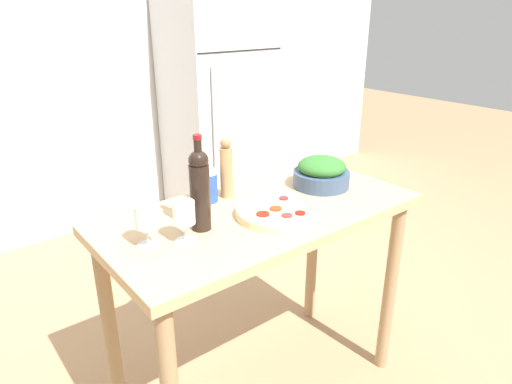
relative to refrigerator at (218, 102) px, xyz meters
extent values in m
cube|color=silver|center=(-1.00, 0.36, 0.38)|extent=(6.40, 0.06, 2.60)
cube|color=#B7BCC1|center=(0.00, 0.00, 0.00)|extent=(0.74, 0.63, 1.84)
cube|color=black|center=(0.00, -0.31, 0.40)|extent=(0.73, 0.01, 0.01)
cylinder|color=#B2B2B7|center=(-0.26, -0.33, -0.09)|extent=(0.02, 0.02, 0.83)
cube|color=tan|center=(-1.00, -1.76, -0.05)|extent=(1.22, 0.61, 0.04)
cylinder|color=#967A55|center=(-0.44, -2.01, -0.49)|extent=(0.06, 0.06, 0.85)
cylinder|color=#967A55|center=(-1.55, -1.52, -0.49)|extent=(0.06, 0.06, 0.85)
cylinder|color=#967A55|center=(-0.44, -1.52, -0.49)|extent=(0.06, 0.06, 0.85)
cylinder|color=black|center=(-1.26, -1.76, 0.09)|extent=(0.07, 0.07, 0.23)
sphere|color=black|center=(-1.26, -1.76, 0.22)|extent=(0.07, 0.07, 0.07)
cylinder|color=black|center=(-1.26, -1.76, 0.26)|extent=(0.03, 0.03, 0.07)
cylinder|color=maroon|center=(-1.26, -1.76, 0.30)|extent=(0.03, 0.03, 0.02)
cylinder|color=silver|center=(-1.36, -1.81, -0.02)|extent=(0.07, 0.07, 0.00)
cylinder|color=silver|center=(-1.36, -1.81, 0.01)|extent=(0.01, 0.01, 0.06)
cylinder|color=white|center=(-1.36, -1.81, 0.08)|extent=(0.07, 0.07, 0.08)
cylinder|color=maroon|center=(-1.36, -1.81, 0.06)|extent=(0.06, 0.06, 0.03)
cylinder|color=silver|center=(-1.46, -1.77, -0.02)|extent=(0.07, 0.07, 0.00)
cylinder|color=silver|center=(-1.46, -1.77, 0.01)|extent=(0.01, 0.01, 0.06)
cylinder|color=white|center=(-1.46, -1.77, 0.08)|extent=(0.07, 0.07, 0.08)
cylinder|color=maroon|center=(-1.46, -1.77, 0.05)|extent=(0.06, 0.06, 0.02)
cylinder|color=#AD7F51|center=(-1.03, -1.58, 0.08)|extent=(0.05, 0.05, 0.20)
sphere|color=#936C45|center=(-1.03, -1.58, 0.20)|extent=(0.04, 0.04, 0.04)
cylinder|color=#384C6B|center=(-0.64, -1.74, 0.01)|extent=(0.24, 0.24, 0.07)
ellipsoid|color=#2D6628|center=(-0.64, -1.74, 0.06)|extent=(0.20, 0.20, 0.08)
cylinder|color=beige|center=(-0.99, -1.85, -0.02)|extent=(0.31, 0.31, 0.02)
torus|color=beige|center=(-0.99, -1.85, 0.00)|extent=(0.31, 0.31, 0.02)
cylinder|color=red|center=(-1.06, -1.85, 0.00)|extent=(0.05, 0.05, 0.01)
cylinder|color=red|center=(-0.99, -1.84, 0.00)|extent=(0.05, 0.05, 0.01)
cylinder|color=red|center=(-0.95, -1.93, 0.00)|extent=(0.04, 0.04, 0.01)
cylinder|color=#AE2026|center=(-0.90, -1.79, 0.00)|extent=(0.04, 0.04, 0.01)
cylinder|color=#B32727|center=(-1.00, -1.91, 0.00)|extent=(0.04, 0.04, 0.01)
cylinder|color=#284CA3|center=(-1.11, -1.57, 0.03)|extent=(0.08, 0.08, 0.12)
cylinder|color=white|center=(-1.11, -1.57, 0.10)|extent=(0.08, 0.08, 0.01)
camera|label=1|loc=(-2.00, -3.00, 0.69)|focal=32.00mm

